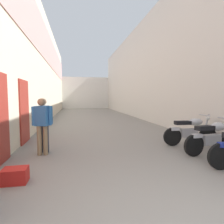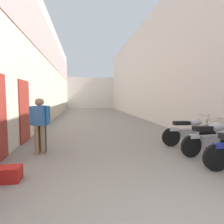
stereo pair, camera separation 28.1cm
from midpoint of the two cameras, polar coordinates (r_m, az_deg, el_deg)
The scene contains 9 objects.
ground_plane at distance 12.19m, azimuth -4.89°, elevation -3.01°, with size 41.24×41.24×0.00m, color gray.
building_left at distance 14.24m, azimuth -20.09°, elevation 11.98°, with size 0.45×25.24×6.95m.
building_right at distance 14.92m, azimuth 7.67°, elevation 11.89°, with size 0.45×25.24×7.04m.
building_far_end at distance 27.67m, azimuth -8.52°, elevation 5.78°, with size 9.49×2.00×4.44m, color silver.
motorcycle_third at distance 5.89m, azimuth 27.31°, elevation -6.73°, with size 1.85×0.58×1.04m.
motorcycle_fourth at distance 6.70m, azimuth 21.87°, elevation -5.23°, with size 1.85×0.58×1.04m.
pedestrian_mid_alley at distance 5.50m, azimuth -22.11°, elevation -2.93°, with size 0.52×0.31×1.57m.
pedestrian_further_down at distance 5.74m, azimuth -21.63°, elevation -2.61°, with size 0.52×0.39×1.57m.
plastic_crate at distance 4.15m, azimuth -29.41°, elevation -16.66°, with size 0.44×0.32×0.28m, color red.
Camera 1 is at (-1.46, -1.37, 1.60)m, focal length 29.80 mm.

